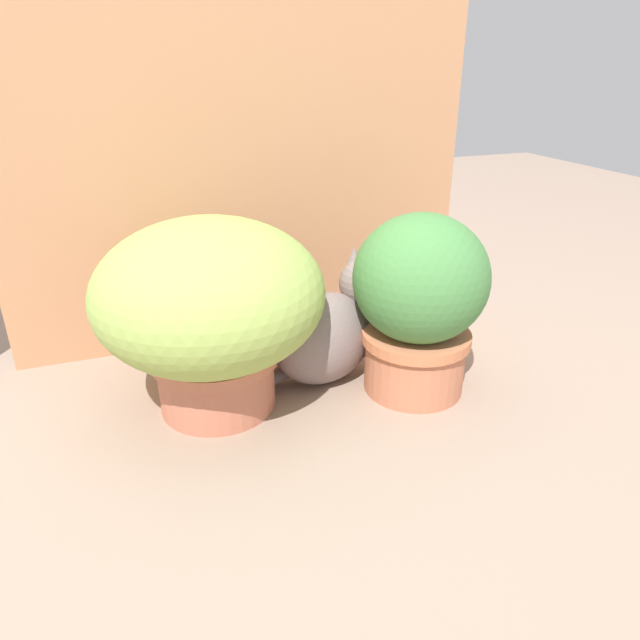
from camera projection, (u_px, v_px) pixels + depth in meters
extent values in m
plane|color=gray|center=(273.00, 439.00, 1.17)|extent=(6.00, 6.00, 0.00)
cube|color=tan|center=(243.00, 168.00, 1.44)|extent=(1.21, 0.03, 0.91)
cylinder|color=#BC6B52|center=(217.00, 378.00, 1.26)|extent=(0.25, 0.25, 0.14)
cylinder|color=#C06F53|center=(215.00, 355.00, 1.24)|extent=(0.27, 0.27, 0.02)
ellipsoid|color=#93AE50|center=(210.00, 294.00, 1.18)|extent=(0.48, 0.48, 0.31)
cylinder|color=#C06F4F|center=(414.00, 360.00, 1.33)|extent=(0.23, 0.23, 0.15)
cylinder|color=#C77049|center=(416.00, 336.00, 1.30)|extent=(0.25, 0.25, 0.02)
ellipsoid|color=#457F40|center=(421.00, 278.00, 1.24)|extent=(0.30, 0.30, 0.28)
ellipsoid|color=slate|center=(324.00, 338.00, 1.35)|extent=(0.30, 0.23, 0.22)
ellipsoid|color=#B19D99|center=(356.00, 332.00, 1.40)|extent=(0.09, 0.11, 0.11)
sphere|color=slate|center=(362.00, 283.00, 1.36)|extent=(0.13, 0.13, 0.11)
cone|color=slate|center=(355.00, 254.00, 1.35)|extent=(0.04, 0.04, 0.04)
cone|color=slate|center=(371.00, 261.00, 1.31)|extent=(0.04, 0.04, 0.04)
cylinder|color=slate|center=(273.00, 378.00, 1.35)|extent=(0.19, 0.08, 0.07)
cylinder|color=silver|center=(210.00, 403.00, 1.20)|extent=(0.03, 0.03, 0.11)
cone|color=red|center=(207.00, 376.00, 1.17)|extent=(0.07, 0.07, 0.03)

